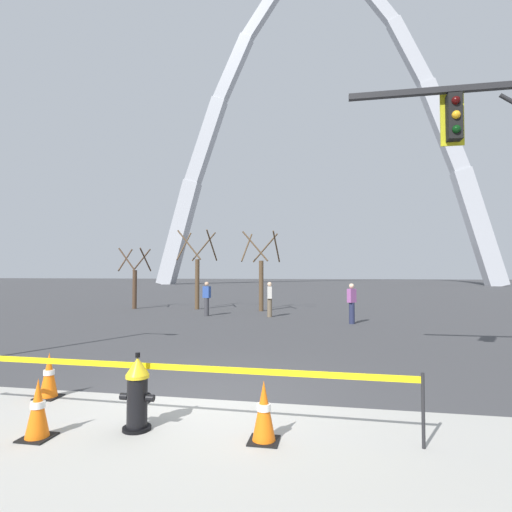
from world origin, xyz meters
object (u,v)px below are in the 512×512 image
Objects in this scene: pedestrian_walking_right at (270,299)px; traffic_cone_by_hydrant at (264,412)px; monument_arch at (318,141)px; traffic_cone_mid_sidewalk at (49,376)px; traffic_cone_curb_edge at (38,409)px; pedestrian_walking_left at (207,298)px; pedestrian_standing_center at (352,303)px; fire_hydrant at (138,394)px.

traffic_cone_by_hydrant is at bearing -81.64° from pedestrian_walking_right.
monument_arch is (-1.18, 61.60, 23.22)m from traffic_cone_by_hydrant.
traffic_cone_mid_sidewalk and traffic_cone_curb_edge have the same top height.
traffic_cone_curb_edge is 14.06m from pedestrian_walking_left.
pedestrian_standing_center is (1.58, 11.67, 0.46)m from traffic_cone_by_hydrant.
traffic_cone_curb_edge is at bearing -80.86° from pedestrian_walking_left.
pedestrian_walking_left is at bearing 164.76° from pedestrian_standing_center.
pedestrian_walking_left reaches higher than fire_hydrant.
traffic_cone_mid_sidewalk is at bearing -116.36° from pedestrian_standing_center.
traffic_cone_mid_sidewalk is 11.88m from pedestrian_standing_center.
pedestrian_walking_left is 2.97m from pedestrian_walking_right.
fire_hydrant reaches higher than traffic_cone_mid_sidewalk.
traffic_cone_by_hydrant is 0.46× the size of pedestrian_walking_left.
fire_hydrant is at bearing -90.44° from monument_arch.
traffic_cone_mid_sidewalk is at bearing 123.62° from traffic_cone_curb_edge.
monument_arch is (1.54, 62.02, 23.22)m from traffic_cone_curb_edge.
pedestrian_standing_center and pedestrian_walking_right have the same top height.
fire_hydrant is at bearing 24.28° from traffic_cone_curb_edge.
fire_hydrant is 1.36× the size of traffic_cone_by_hydrant.
traffic_cone_by_hydrant is at bearing -69.77° from pedestrian_walking_left.
fire_hydrant is 1.17m from traffic_cone_curb_edge.
pedestrian_standing_center is (5.27, 10.64, 0.46)m from traffic_cone_mid_sidewalk.
monument_arch reaches higher than traffic_cone_mid_sidewalk.
fire_hydrant is 65.74m from monument_arch.
traffic_cone_mid_sidewalk is 1.74m from traffic_cone_curb_edge.
traffic_cone_mid_sidewalk is 0.46× the size of pedestrian_standing_center.
traffic_cone_mid_sidewalk is (-2.03, 0.97, -0.11)m from fire_hydrant.
traffic_cone_by_hydrant is (1.66, -0.06, -0.11)m from fire_hydrant.
monument_arch is 34.80× the size of pedestrian_standing_center.
pedestrian_standing_center is at bearing 70.39° from traffic_cone_curb_edge.
traffic_cone_by_hydrant is 14.35m from pedestrian_walking_left.
monument_arch is 34.80× the size of pedestrian_walking_right.
pedestrian_walking_left is (-1.27, 12.42, 0.46)m from traffic_cone_mid_sidewalk.
traffic_cone_curb_edge is (-2.73, -0.42, 0.00)m from traffic_cone_by_hydrant.
traffic_cone_curb_edge is at bearing -91.42° from monument_arch.
pedestrian_walking_left and pedestrian_walking_right have the same top height.
pedestrian_walking_left reaches higher than traffic_cone_mid_sidewalk.
traffic_cone_curb_edge is 66.24m from monument_arch.
traffic_cone_by_hydrant is at bearing 8.68° from traffic_cone_curb_edge.
monument_arch reaches higher than traffic_cone_curb_edge.
fire_hydrant is 1.36× the size of traffic_cone_curb_edge.
monument_arch is 53.19m from pedestrian_walking_right.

